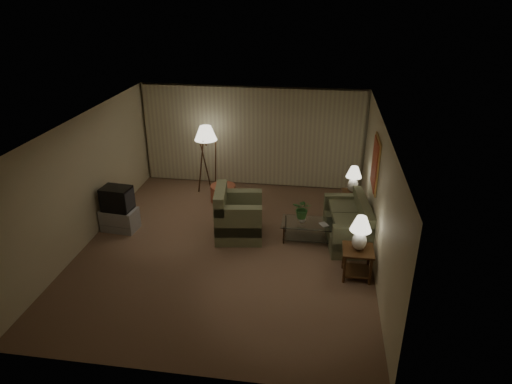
% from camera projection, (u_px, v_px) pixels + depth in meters
% --- Properties ---
extents(ground, '(7.00, 7.00, 0.00)m').
position_uv_depth(ground, '(227.00, 247.00, 9.69)').
color(ground, brown).
rests_on(ground, ground).
extents(room_shell, '(6.04, 7.02, 2.72)m').
position_uv_depth(room_shell, '(240.00, 146.00, 10.32)').
color(room_shell, beige).
rests_on(room_shell, ground).
extents(sofa, '(1.84, 1.22, 0.73)m').
position_uv_depth(sofa, '(347.00, 225.00, 9.81)').
color(sofa, '#7B815B').
rests_on(sofa, ground).
extents(armchair, '(1.33, 1.29, 0.89)m').
position_uv_depth(armchair, '(239.00, 217.00, 9.96)').
color(armchair, '#7B815B').
rests_on(armchair, ground).
extents(side_table_near, '(0.58, 0.58, 0.60)m').
position_uv_depth(side_table_near, '(357.00, 258.00, 8.56)').
color(side_table_near, '#38210F').
rests_on(side_table_near, ground).
extents(side_table_far, '(0.47, 0.40, 0.60)m').
position_uv_depth(side_table_far, '(351.00, 199.00, 10.90)').
color(side_table_far, '#38210F').
rests_on(side_table_far, ground).
extents(table_lamp_near, '(0.40, 0.40, 0.68)m').
position_uv_depth(table_lamp_near, '(360.00, 230.00, 8.31)').
color(table_lamp_near, white).
rests_on(table_lamp_near, side_table_near).
extents(table_lamp_far, '(0.37, 0.37, 0.64)m').
position_uv_depth(table_lamp_far, '(354.00, 177.00, 10.66)').
color(table_lamp_far, white).
rests_on(table_lamp_far, side_table_far).
extents(coffee_table, '(1.18, 0.64, 0.41)m').
position_uv_depth(coffee_table, '(309.00, 228.00, 9.86)').
color(coffee_table, silver).
rests_on(coffee_table, ground).
extents(tv_cabinet, '(0.86, 0.63, 0.50)m').
position_uv_depth(tv_cabinet, '(120.00, 219.00, 10.29)').
color(tv_cabinet, '#959597').
rests_on(tv_cabinet, ground).
extents(crt_tv, '(0.71, 0.56, 0.54)m').
position_uv_depth(crt_tv, '(117.00, 199.00, 10.07)').
color(crt_tv, black).
rests_on(crt_tv, tv_cabinet).
extents(floor_lamp, '(0.58, 0.58, 1.79)m').
position_uv_depth(floor_lamp, '(207.00, 158.00, 11.94)').
color(floor_lamp, '#38210F').
rests_on(floor_lamp, ground).
extents(ottoman, '(0.82, 0.82, 0.43)m').
position_uv_depth(ottoman, '(223.00, 193.00, 11.65)').
color(ottoman, '#B55D3D').
rests_on(ottoman, ground).
extents(vase, '(0.16, 0.16, 0.16)m').
position_uv_depth(vase, '(302.00, 219.00, 9.79)').
color(vase, white).
rests_on(vase, coffee_table).
extents(flowers, '(0.46, 0.42, 0.44)m').
position_uv_depth(flowers, '(303.00, 206.00, 9.67)').
color(flowers, '#387433').
rests_on(flowers, vase).
extents(book, '(0.24, 0.26, 0.02)m').
position_uv_depth(book, '(321.00, 225.00, 9.68)').
color(book, olive).
rests_on(book, coffee_table).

